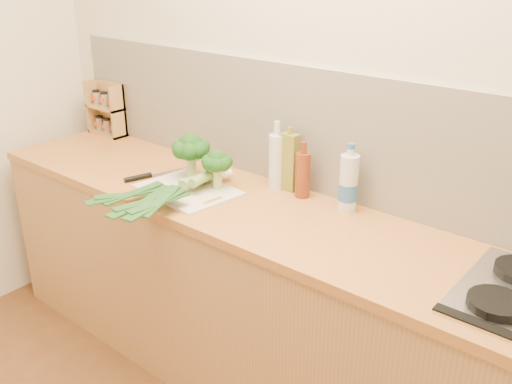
# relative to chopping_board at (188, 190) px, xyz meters

# --- Properties ---
(room_shell) EXTENTS (3.50, 3.50, 3.50)m
(room_shell) POSITION_rel_chopping_board_xyz_m (0.48, 0.36, 0.26)
(room_shell) COLOR beige
(room_shell) RESTS_ON ground
(counter) EXTENTS (3.20, 0.62, 0.90)m
(counter) POSITION_rel_chopping_board_xyz_m (0.48, 0.07, -0.46)
(counter) COLOR #B27C4A
(counter) RESTS_ON ground
(chopping_board) EXTENTS (0.46, 0.36, 0.01)m
(chopping_board) POSITION_rel_chopping_board_xyz_m (0.00, 0.00, 0.00)
(chopping_board) COLOR silver
(chopping_board) RESTS_ON counter
(broccoli_left) EXTENTS (0.17, 0.18, 0.21)m
(broccoli_left) POSITION_rel_chopping_board_xyz_m (-0.08, 0.11, 0.15)
(broccoli_left) COLOR #ACC070
(broccoli_left) RESTS_ON chopping_board
(broccoli_right) EXTENTS (0.14, 0.14, 0.18)m
(broccoli_right) POSITION_rel_chopping_board_xyz_m (0.09, 0.09, 0.13)
(broccoli_right) COLOR #ACC070
(broccoli_right) RESTS_ON chopping_board
(leek_front) EXTENTS (0.26, 0.65, 0.04)m
(leek_front) POSITION_rel_chopping_board_xyz_m (-0.03, -0.03, 0.03)
(leek_front) COLOR white
(leek_front) RESTS_ON chopping_board
(leek_mid) EXTENTS (0.11, 0.64, 0.04)m
(leek_mid) POSITION_rel_chopping_board_xyz_m (0.03, -0.07, 0.05)
(leek_mid) COLOR white
(leek_mid) RESTS_ON chopping_board
(leek_back) EXTENTS (0.17, 0.67, 0.04)m
(leek_back) POSITION_rel_chopping_board_xyz_m (0.08, -0.05, 0.07)
(leek_back) COLOR white
(leek_back) RESTS_ON chopping_board
(chefs_knife) EXTENTS (0.12, 0.32, 0.02)m
(chefs_knife) POSITION_rel_chopping_board_xyz_m (-0.27, -0.01, 0.00)
(chefs_knife) COLOR silver
(chefs_knife) RESTS_ON counter
(spice_rack) EXTENTS (0.25, 0.10, 0.30)m
(spice_rack) POSITION_rel_chopping_board_xyz_m (-0.97, 0.31, 0.12)
(spice_rack) COLOR tan
(spice_rack) RESTS_ON counter
(oil_tin) EXTENTS (0.08, 0.05, 0.29)m
(oil_tin) POSITION_rel_chopping_board_xyz_m (0.33, 0.30, 0.12)
(oil_tin) COLOR olive
(oil_tin) RESTS_ON counter
(glass_bottle) EXTENTS (0.07, 0.07, 0.31)m
(glass_bottle) POSITION_rel_chopping_board_xyz_m (0.27, 0.29, 0.12)
(glass_bottle) COLOR silver
(glass_bottle) RESTS_ON counter
(amber_bottle) EXTENTS (0.06, 0.06, 0.25)m
(amber_bottle) POSITION_rel_chopping_board_xyz_m (0.42, 0.28, 0.10)
(amber_bottle) COLOR maroon
(amber_bottle) RESTS_ON counter
(water_bottle) EXTENTS (0.08, 0.08, 0.27)m
(water_bottle) POSITION_rel_chopping_board_xyz_m (0.64, 0.28, 0.11)
(water_bottle) COLOR silver
(water_bottle) RESTS_ON counter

